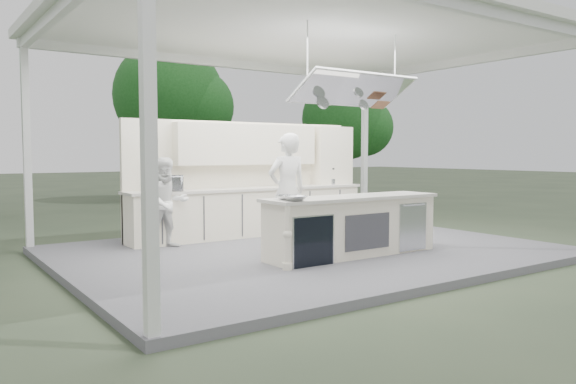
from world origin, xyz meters
TOP-DOWN VIEW (x-y plane):
  - ground at (0.00, 0.00)m, footprint 90.00×90.00m
  - stage_deck at (0.00, 0.00)m, footprint 8.00×6.00m
  - tent at (0.00, -0.01)m, footprint 8.20×6.20m
  - demo_island at (0.18, -0.91)m, footprint 3.10×0.79m
  - back_counter at (0.00, 1.90)m, footprint 5.08×0.72m
  - back_wall_unit at (0.44, 2.11)m, footprint 5.05×0.48m
  - tree_cluster at (-0.16, 9.77)m, footprint 19.55×9.40m
  - head_chef at (-0.26, 0.27)m, footprint 0.75×0.52m
  - sous_chef at (-1.95, 1.44)m, footprint 0.76×0.60m
  - toaster_oven at (-1.76, 1.83)m, footprint 0.60×0.52m
  - bowl_large at (-1.10, -1.15)m, footprint 0.32×0.32m
  - bowl_small at (-1.10, -0.90)m, footprint 0.28×0.28m

SIDE VIEW (x-z plane):
  - ground at x=0.00m, z-range 0.00..0.00m
  - stage_deck at x=0.00m, z-range 0.00..0.12m
  - demo_island at x=0.18m, z-range 0.12..1.07m
  - back_counter at x=0.00m, z-range 0.12..1.07m
  - sous_chef at x=-1.95m, z-range 0.12..1.68m
  - head_chef at x=-0.26m, z-range 0.12..2.09m
  - bowl_small at x=-1.10m, z-range 1.07..1.14m
  - bowl_large at x=-1.10m, z-range 1.07..1.15m
  - toaster_oven at x=-1.76m, z-range 1.07..1.35m
  - back_wall_unit at x=0.44m, z-range 0.45..2.70m
  - tree_cluster at x=-0.16m, z-range 0.36..6.21m
  - tent at x=0.00m, z-range 1.78..5.64m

